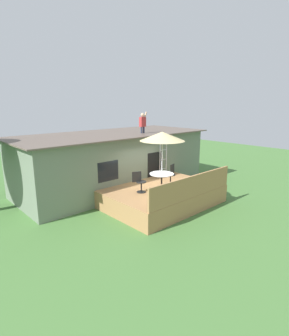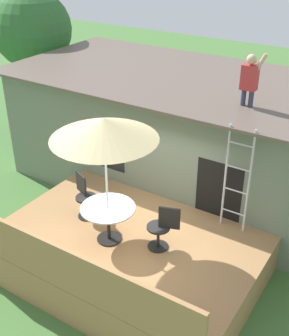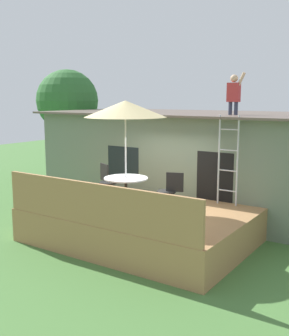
# 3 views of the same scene
# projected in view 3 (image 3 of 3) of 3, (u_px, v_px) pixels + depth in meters

# --- Properties ---
(ground_plane) EXTENTS (40.00, 40.00, 0.00)m
(ground_plane) POSITION_uv_depth(u_px,v_px,m) (142.00, 239.00, 10.18)
(ground_plane) COLOR #477538
(house) EXTENTS (10.50, 4.50, 2.95)m
(house) POSITION_uv_depth(u_px,v_px,m) (208.00, 161.00, 12.88)
(house) COLOR slate
(house) RESTS_ON ground
(deck) EXTENTS (5.06, 3.61, 0.80)m
(deck) POSITION_uv_depth(u_px,v_px,m) (142.00, 224.00, 10.11)
(deck) COLOR #A87A4C
(deck) RESTS_ON ground
(deck_railing) EXTENTS (4.96, 0.08, 0.90)m
(deck_railing) POSITION_uv_depth(u_px,v_px,m) (94.00, 205.00, 8.54)
(deck_railing) COLOR #A87A4C
(deck_railing) RESTS_ON deck
(patio_table) EXTENTS (1.04, 1.04, 0.74)m
(patio_table) POSITION_uv_depth(u_px,v_px,m) (126.00, 184.00, 9.88)
(patio_table) COLOR black
(patio_table) RESTS_ON deck
(patio_umbrella) EXTENTS (1.90, 1.90, 2.54)m
(patio_umbrella) POSITION_uv_depth(u_px,v_px,m) (125.00, 109.00, 9.59)
(patio_umbrella) COLOR silver
(patio_umbrella) RESTS_ON deck
(step_ladder) EXTENTS (0.52, 0.04, 2.20)m
(step_ladder) POSITION_uv_depth(u_px,v_px,m) (228.00, 160.00, 10.15)
(step_ladder) COLOR silver
(step_ladder) RESTS_ON deck
(person_figure) EXTENTS (0.47, 0.20, 1.11)m
(person_figure) POSITION_uv_depth(u_px,v_px,m) (234.00, 92.00, 11.03)
(person_figure) COLOR #33384C
(person_figure) RESTS_ON house
(patio_chair_left) EXTENTS (0.59, 0.44, 0.92)m
(patio_chair_left) POSITION_uv_depth(u_px,v_px,m) (107.00, 182.00, 10.74)
(patio_chair_left) COLOR black
(patio_chair_left) RESTS_ON deck
(patio_chair_right) EXTENTS (0.61, 0.44, 0.92)m
(patio_chair_right) POSITION_uv_depth(u_px,v_px,m) (169.00, 192.00, 9.63)
(patio_chair_right) COLOR black
(patio_chair_right) RESTS_ON deck
(backyard_tree) EXTENTS (2.49, 2.49, 4.52)m
(backyard_tree) POSITION_uv_depth(u_px,v_px,m) (67.00, 101.00, 16.97)
(backyard_tree) COLOR brown
(backyard_tree) RESTS_ON ground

